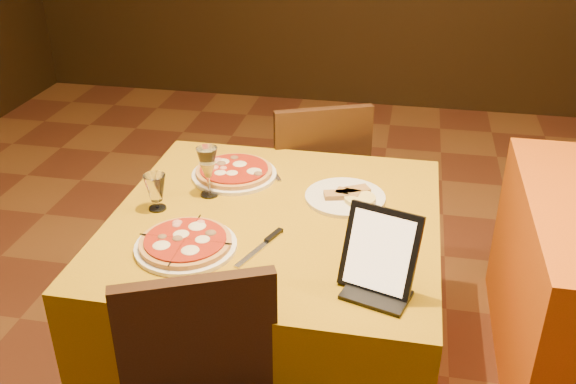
% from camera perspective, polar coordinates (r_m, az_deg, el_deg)
% --- Properties ---
extents(main_table, '(1.10, 1.10, 0.75)m').
position_cam_1_polar(main_table, '(2.39, -1.10, -9.98)').
color(main_table, '#A97C0A').
rests_on(main_table, floor).
extents(chair_main_far, '(0.55, 0.55, 0.91)m').
position_cam_1_polar(chair_main_far, '(3.02, 2.10, 0.58)').
color(chair_main_far, black).
rests_on(chair_main_far, floor).
extents(pizza_near, '(0.32, 0.32, 0.03)m').
position_cam_1_polar(pizza_near, '(2.03, -9.08, -4.59)').
color(pizza_near, white).
rests_on(pizza_near, main_table).
extents(pizza_far, '(0.32, 0.32, 0.03)m').
position_cam_1_polar(pizza_far, '(2.45, -4.81, 1.72)').
color(pizza_far, white).
rests_on(pizza_far, main_table).
extents(cutlet_dish, '(0.29, 0.29, 0.03)m').
position_cam_1_polar(cutlet_dish, '(2.29, 5.10, -0.32)').
color(cutlet_dish, white).
rests_on(cutlet_dish, main_table).
extents(wine_glass, '(0.10, 0.10, 0.19)m').
position_cam_1_polar(wine_glass, '(2.29, -7.12, 1.82)').
color(wine_glass, '#EADB85').
rests_on(wine_glass, main_table).
extents(water_glass, '(0.09, 0.09, 0.13)m').
position_cam_1_polar(water_glass, '(2.24, -11.66, -0.04)').
color(water_glass, silver).
rests_on(water_glass, main_table).
extents(tablet, '(0.23, 0.16, 0.24)m').
position_cam_1_polar(tablet, '(1.80, 8.18, -5.21)').
color(tablet, black).
rests_on(tablet, main_table).
extents(knife, '(0.10, 0.22, 0.01)m').
position_cam_1_polar(knife, '(2.00, -2.63, -5.10)').
color(knife, silver).
rests_on(knife, main_table).
extents(fork_near, '(0.08, 0.13, 0.01)m').
position_cam_1_polar(fork_near, '(2.07, -11.93, -4.47)').
color(fork_near, silver).
rests_on(fork_near, main_table).
extents(fork_far, '(0.08, 0.13, 0.01)m').
position_cam_1_polar(fork_far, '(2.46, -1.20, 1.69)').
color(fork_far, silver).
rests_on(fork_far, main_table).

